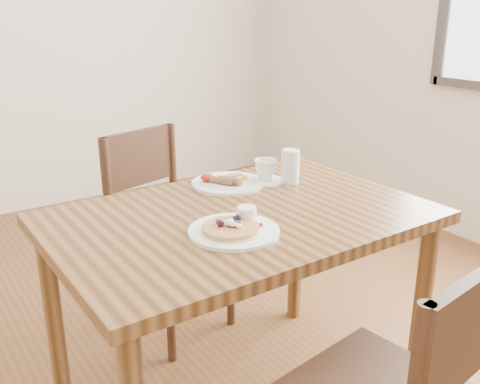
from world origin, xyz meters
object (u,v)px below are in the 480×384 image
(dining_table, at_px, (240,240))
(teacup_saucer, at_px, (265,172))
(pancake_plate, at_px, (234,228))
(breakfast_plate, at_px, (227,182))
(chair_far, at_px, (163,222))
(water_glass, at_px, (290,166))

(dining_table, distance_m, teacup_saucer, 0.36)
(dining_table, xyz_separation_m, pancake_plate, (-0.11, -0.13, 0.11))
(pancake_plate, distance_m, breakfast_plate, 0.45)
(pancake_plate, bearing_deg, teacup_saucer, 42.39)
(chair_far, bearing_deg, water_glass, 108.32)
(chair_far, relative_size, pancake_plate, 3.26)
(breakfast_plate, xyz_separation_m, water_glass, (0.22, -0.11, 0.05))
(dining_table, bearing_deg, chair_far, 87.52)
(teacup_saucer, bearing_deg, breakfast_plate, 160.82)
(chair_far, height_order, teacup_saucer, chair_far)
(dining_table, relative_size, teacup_saucer, 8.57)
(chair_far, relative_size, water_glass, 7.07)
(chair_far, xyz_separation_m, breakfast_plate, (0.09, -0.38, 0.27))
(dining_table, xyz_separation_m, water_glass, (0.33, 0.15, 0.16))
(dining_table, height_order, chair_far, chair_far)
(breakfast_plate, height_order, water_glass, water_glass)
(breakfast_plate, bearing_deg, pancake_plate, -120.34)
(pancake_plate, height_order, breakfast_plate, pancake_plate)
(pancake_plate, xyz_separation_m, water_glass, (0.44, 0.28, 0.05))
(chair_far, distance_m, teacup_saucer, 0.57)
(chair_far, bearing_deg, dining_table, 73.34)
(breakfast_plate, bearing_deg, dining_table, -114.67)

